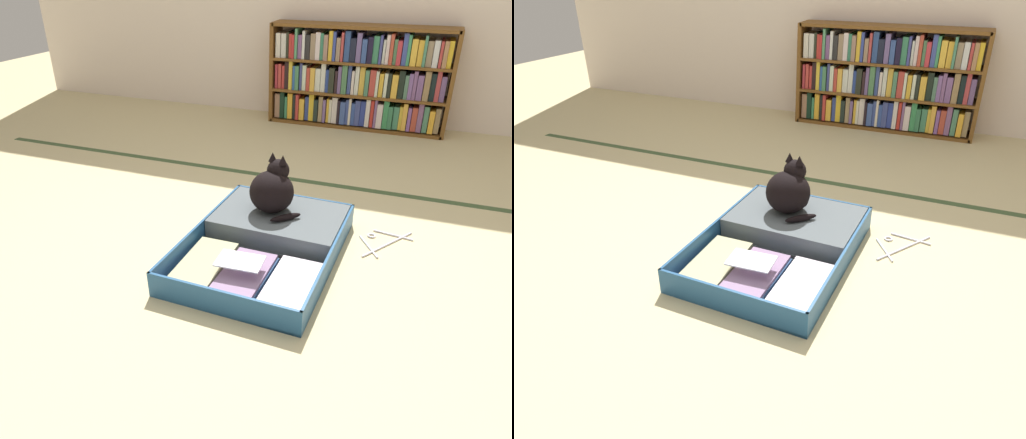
% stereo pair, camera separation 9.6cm
% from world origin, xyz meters
% --- Properties ---
extents(ground_plane, '(10.00, 10.00, 0.00)m').
position_xyz_m(ground_plane, '(0.00, 0.00, 0.00)').
color(ground_plane, '#CBBB88').
extents(tatami_border, '(4.80, 0.05, 0.00)m').
position_xyz_m(tatami_border, '(0.00, 1.02, 0.00)').
color(tatami_border, '#3C522F').
rests_on(tatami_border, ground_plane).
extents(bookshelf, '(1.41, 0.26, 0.78)m').
position_xyz_m(bookshelf, '(-0.02, 2.25, 0.38)').
color(bookshelf, brown).
rests_on(bookshelf, ground_plane).
extents(open_suitcase, '(0.67, 0.92, 0.12)m').
position_xyz_m(open_suitcase, '(-0.06, 0.22, 0.05)').
color(open_suitcase, navy).
rests_on(open_suitcase, ground_plane).
extents(black_cat, '(0.30, 0.28, 0.29)m').
position_xyz_m(black_cat, '(-0.10, 0.38, 0.23)').
color(black_cat, black).
rests_on(black_cat, open_suitcase).
extents(clothes_hanger, '(0.25, 0.31, 0.01)m').
position_xyz_m(clothes_hanger, '(0.44, 0.45, 0.01)').
color(clothes_hanger, silver).
rests_on(clothes_hanger, ground_plane).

